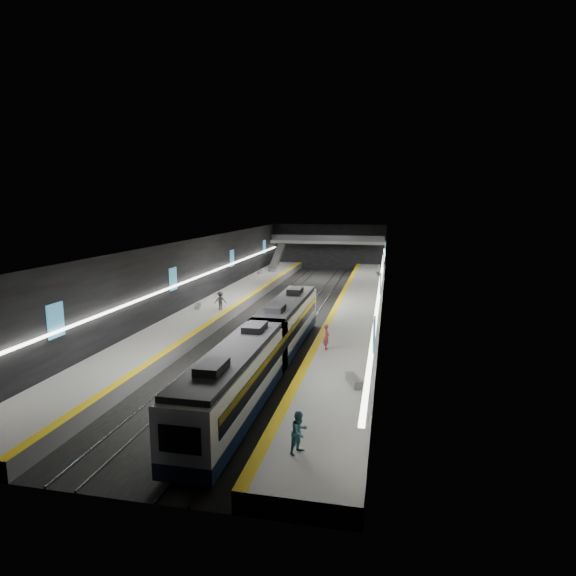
% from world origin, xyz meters
% --- Properties ---
extents(ground, '(70.00, 70.00, 0.00)m').
position_xyz_m(ground, '(0.00, 0.00, 0.00)').
color(ground, black).
rests_on(ground, ground).
extents(ceiling, '(20.00, 70.00, 0.04)m').
position_xyz_m(ceiling, '(0.00, 0.00, 8.00)').
color(ceiling, beige).
rests_on(ceiling, wall_left).
extents(wall_left, '(0.04, 70.00, 8.00)m').
position_xyz_m(wall_left, '(-10.00, 0.00, 4.00)').
color(wall_left, black).
rests_on(wall_left, ground).
extents(wall_right, '(0.04, 70.00, 8.00)m').
position_xyz_m(wall_right, '(10.00, 0.00, 4.00)').
color(wall_right, black).
rests_on(wall_right, ground).
extents(wall_back, '(20.00, 0.04, 8.00)m').
position_xyz_m(wall_back, '(0.00, 35.00, 4.00)').
color(wall_back, black).
rests_on(wall_back, ground).
extents(wall_front, '(20.00, 0.04, 8.00)m').
position_xyz_m(wall_front, '(0.00, -35.00, 4.00)').
color(wall_front, black).
rests_on(wall_front, ground).
extents(platform_left, '(5.00, 70.00, 1.00)m').
position_xyz_m(platform_left, '(-7.50, 0.00, 0.50)').
color(platform_left, slate).
rests_on(platform_left, ground).
extents(tile_surface_left, '(5.00, 70.00, 0.02)m').
position_xyz_m(tile_surface_left, '(-7.50, 0.00, 1.01)').
color(tile_surface_left, '#A8A8A3').
rests_on(tile_surface_left, platform_left).
extents(tactile_strip_left, '(0.60, 70.00, 0.02)m').
position_xyz_m(tactile_strip_left, '(-5.30, 0.00, 1.02)').
color(tactile_strip_left, yellow).
rests_on(tactile_strip_left, platform_left).
extents(platform_right, '(5.00, 70.00, 1.00)m').
position_xyz_m(platform_right, '(7.50, 0.00, 0.50)').
color(platform_right, slate).
rests_on(platform_right, ground).
extents(tile_surface_right, '(5.00, 70.00, 0.02)m').
position_xyz_m(tile_surface_right, '(7.50, 0.00, 1.01)').
color(tile_surface_right, '#A8A8A3').
rests_on(tile_surface_right, platform_right).
extents(tactile_strip_right, '(0.60, 70.00, 0.02)m').
position_xyz_m(tactile_strip_right, '(5.30, 0.00, 1.02)').
color(tactile_strip_right, yellow).
rests_on(tactile_strip_right, platform_right).
extents(rails, '(6.52, 70.00, 0.12)m').
position_xyz_m(rails, '(-0.00, 0.00, 0.06)').
color(rails, gray).
rests_on(rails, ground).
extents(train, '(2.69, 28.20, 3.60)m').
position_xyz_m(train, '(2.50, -19.93, 2.20)').
color(train, '#0E1B34').
rests_on(train, ground).
extents(ad_posters, '(19.94, 53.50, 2.20)m').
position_xyz_m(ad_posters, '(-0.00, 1.00, 4.50)').
color(ad_posters, teal).
rests_on(ad_posters, wall_left).
extents(cove_light_left, '(0.25, 68.60, 0.12)m').
position_xyz_m(cove_light_left, '(-9.80, 0.00, 3.80)').
color(cove_light_left, white).
rests_on(cove_light_left, wall_left).
extents(cove_light_right, '(0.25, 68.60, 0.12)m').
position_xyz_m(cove_light_right, '(9.80, 0.00, 3.80)').
color(cove_light_right, white).
rests_on(cove_light_right, wall_right).
extents(mezzanine_bridge, '(20.00, 3.00, 1.50)m').
position_xyz_m(mezzanine_bridge, '(0.00, 32.93, 5.04)').
color(mezzanine_bridge, gray).
rests_on(mezzanine_bridge, wall_left).
extents(escalator, '(1.20, 7.50, 3.92)m').
position_xyz_m(escalator, '(-7.50, 26.00, 2.90)').
color(escalator, '#99999E').
rests_on(escalator, platform_left).
extents(bench_left_near, '(0.92, 1.73, 0.41)m').
position_xyz_m(bench_left_near, '(-8.69, -5.00, 1.20)').
color(bench_left_near, '#99999E').
rests_on(bench_left_near, platform_left).
extents(bench_left_far, '(0.63, 1.84, 0.44)m').
position_xyz_m(bench_left_far, '(-8.89, 20.11, 1.22)').
color(bench_left_far, '#99999E').
rests_on(bench_left_far, platform_left).
extents(bench_right_near, '(1.19, 2.00, 0.47)m').
position_xyz_m(bench_right_near, '(8.75, -23.02, 1.24)').
color(bench_right_near, '#99999E').
rests_on(bench_right_near, platform_right).
extents(bench_right_far, '(0.80, 1.70, 0.40)m').
position_xyz_m(bench_right_far, '(9.09, 21.95, 1.20)').
color(bench_right_far, '#99999E').
rests_on(bench_right_far, platform_right).
extents(passenger_right_a, '(0.51, 0.74, 1.95)m').
position_xyz_m(passenger_right_a, '(6.23, -16.48, 1.97)').
color(passenger_right_a, '#BF4748').
rests_on(passenger_right_a, platform_right).
extents(passenger_right_b, '(1.10, 1.17, 1.91)m').
position_xyz_m(passenger_right_b, '(7.01, -31.64, 1.96)').
color(passenger_right_b, teal).
rests_on(passenger_right_b, platform_right).
extents(passenger_left_a, '(0.58, 1.00, 1.60)m').
position_xyz_m(passenger_left_a, '(-6.29, -4.76, 1.80)').
color(passenger_left_a, '#B9B5A9').
rests_on(passenger_left_a, platform_left).
extents(passenger_left_b, '(1.38, 1.04, 1.89)m').
position_xyz_m(passenger_left_b, '(-6.11, -5.29, 1.95)').
color(passenger_left_b, '#424149').
rests_on(passenger_left_b, platform_left).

